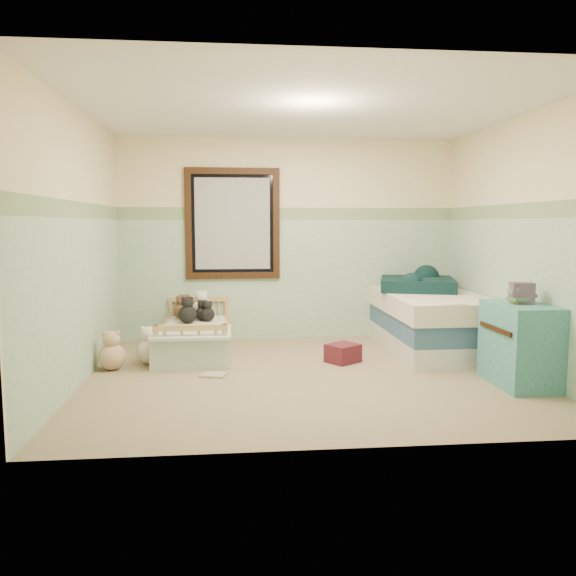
{
  "coord_description": "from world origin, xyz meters",
  "views": [
    {
      "loc": [
        -0.71,
        -5.26,
        1.45
      ],
      "look_at": [
        -0.15,
        0.35,
        0.81
      ],
      "focal_mm": 35.2,
      "sensor_mm": 36.0,
      "label": 1
    }
  ],
  "objects": [
    {
      "name": "floor",
      "position": [
        0.0,
        0.0,
        -0.01
      ],
      "size": [
        4.2,
        3.6,
        0.02
      ],
      "primitive_type": "cube",
      "color": "#927A5A",
      "rests_on": "ground"
    },
    {
      "name": "window_frame",
      "position": [
        -0.7,
        1.76,
        1.45
      ],
      "size": [
        1.16,
        0.06,
        1.36
      ],
      "primitive_type": "cube",
      "color": "black",
      "rests_on": "wall_back"
    },
    {
      "name": "plush_bed_white",
      "position": [
        -1.08,
        1.55,
        0.42
      ],
      "size": [
        0.23,
        0.23,
        0.23
      ],
      "primitive_type": "sphere",
      "color": "silver",
      "rests_on": "toddler_mattress"
    },
    {
      "name": "twin_bed_frame",
      "position": [
        1.55,
        0.99,
        0.11
      ],
      "size": [
        1.0,
        1.99,
        0.22
      ],
      "primitive_type": "cube",
      "color": "silver",
      "rests_on": "floor"
    },
    {
      "name": "floor_book",
      "position": [
        -0.9,
        0.05,
        0.01
      ],
      "size": [
        0.28,
        0.24,
        0.02
      ],
      "primitive_type": "cube",
      "rotation": [
        0.0,
        0.0,
        -0.25
      ],
      "color": "#F8D04A",
      "rests_on": "floor"
    },
    {
      "name": "wainscot_mint",
      "position": [
        0.0,
        1.79,
        0.75
      ],
      "size": [
        4.2,
        0.01,
        1.5
      ],
      "primitive_type": "cube",
      "color": "#90AC98",
      "rests_on": "floor"
    },
    {
      "name": "wall_back",
      "position": [
        0.0,
        1.8,
        1.25
      ],
      "size": [
        4.2,
        0.04,
        2.5
      ],
      "primitive_type": "cube",
      "color": "beige",
      "rests_on": "floor"
    },
    {
      "name": "plush_floor_cream",
      "position": [
        -1.57,
        0.59,
        0.13
      ],
      "size": [
        0.27,
        0.27,
        0.27
      ],
      "primitive_type": "sphere",
      "color": "beige",
      "rests_on": "floor"
    },
    {
      "name": "extra_plush_3",
      "position": [
        -1.03,
        1.45,
        0.39
      ],
      "size": [
        0.16,
        0.16,
        0.16
      ],
      "primitive_type": "sphere",
      "color": "beige",
      "rests_on": "toddler_mattress"
    },
    {
      "name": "extra_plush_1",
      "position": [
        -1.07,
        1.39,
        0.39
      ],
      "size": [
        0.17,
        0.17,
        0.17
      ],
      "primitive_type": "sphere",
      "color": "black",
      "rests_on": "toddler_mattress"
    },
    {
      "name": "plush_bed_tan",
      "position": [
        -1.23,
        1.33,
        0.4
      ],
      "size": [
        0.17,
        0.17,
        0.17
      ],
      "primitive_type": "sphere",
      "color": "tan",
      "rests_on": "toddler_mattress"
    },
    {
      "name": "twin_boxspring",
      "position": [
        1.55,
        0.99,
        0.33
      ],
      "size": [
        1.0,
        1.99,
        0.22
      ],
      "primitive_type": "cube",
      "color": "navy",
      "rests_on": "twin_bed_frame"
    },
    {
      "name": "dresser",
      "position": [
        1.86,
        -0.52,
        0.37
      ],
      "size": [
        0.46,
        0.74,
        0.74
      ],
      "primitive_type": "cube",
      "color": "teal",
      "rests_on": "floor"
    },
    {
      "name": "border_strip",
      "position": [
        0.0,
        1.79,
        1.57
      ],
      "size": [
        4.2,
        0.01,
        0.15
      ],
      "primitive_type": "cube",
      "color": "#446F42",
      "rests_on": "wall_back"
    },
    {
      "name": "plush_bed_brown",
      "position": [
        -1.28,
        1.55,
        0.41
      ],
      "size": [
        0.2,
        0.2,
        0.2
      ],
      "primitive_type": "sphere",
      "color": "brown",
      "rests_on": "toddler_mattress"
    },
    {
      "name": "book_stack",
      "position": [
        1.86,
        -0.5,
        0.84
      ],
      "size": [
        0.22,
        0.18,
        0.19
      ],
      "primitive_type": "cube",
      "rotation": [
        0.0,
        0.0,
        -0.19
      ],
      "color": "brown",
      "rests_on": "dresser"
    },
    {
      "name": "window_blinds",
      "position": [
        -0.7,
        1.77,
        1.45
      ],
      "size": [
        0.92,
        0.01,
        1.12
      ],
      "primitive_type": "cube",
      "color": "#B8B8B5",
      "rests_on": "window_frame"
    },
    {
      "name": "patchwork_quilt",
      "position": [
        -1.13,
        0.59,
        0.33
      ],
      "size": [
        0.8,
        0.74,
        0.03
      ],
      "primitive_type": "cube",
      "color": "#8BB6CE",
      "rests_on": "toddler_mattress"
    },
    {
      "name": "teal_blanket",
      "position": [
        1.5,
        1.29,
        0.73
      ],
      "size": [
        1.06,
        1.1,
        0.14
      ],
      "primitive_type": "cube",
      "rotation": [
        0.0,
        0.0,
        -0.28
      ],
      "color": "black",
      "rests_on": "twin_mattress"
    },
    {
      "name": "red_pillow",
      "position": [
        0.44,
        0.47,
        0.1
      ],
      "size": [
        0.41,
        0.4,
        0.19
      ],
      "primitive_type": "cube",
      "rotation": [
        0.0,
        0.0,
        0.61
      ],
      "color": "maroon",
      "rests_on": "floor"
    },
    {
      "name": "wall_front",
      "position": [
        0.0,
        -1.8,
        1.25
      ],
      "size": [
        4.2,
        0.04,
        2.5
      ],
      "primitive_type": "cube",
      "color": "beige",
      "rests_on": "floor"
    },
    {
      "name": "toddler_bed_frame",
      "position": [
        -1.13,
        1.05,
        0.1
      ],
      "size": [
        0.74,
        1.48,
        0.19
      ],
      "primitive_type": "cube",
      "color": "olive",
      "rests_on": "floor"
    },
    {
      "name": "wall_right",
      "position": [
        2.1,
        0.0,
        1.25
      ],
      "size": [
        0.04,
        3.6,
        2.5
      ],
      "primitive_type": "cube",
      "color": "beige",
      "rests_on": "floor"
    },
    {
      "name": "toddler_mattress",
      "position": [
        -1.13,
        1.05,
        0.25
      ],
      "size": [
        0.68,
        1.42,
        0.12
      ],
      "primitive_type": "cube",
      "color": "white",
      "rests_on": "toddler_bed_frame"
    },
    {
      "name": "extra_plush_0",
      "position": [
        -1.23,
        1.22,
        0.42
      ],
      "size": [
        0.21,
        0.21,
        0.21
      ],
      "primitive_type": "sphere",
      "color": "black",
      "rests_on": "toddler_mattress"
    },
    {
      "name": "twin_mattress",
      "position": [
        1.55,
        0.99,
        0.55
      ],
      "size": [
        1.04,
        2.03,
        0.22
      ],
      "primitive_type": "cube",
      "color": "silver",
      "rests_on": "twin_boxspring"
    },
    {
      "name": "plush_floor_tan",
      "position": [
        -1.91,
        0.38,
        0.13
      ],
      "size": [
        0.27,
        0.27,
        0.27
      ],
      "primitive_type": "sphere",
      "color": "tan",
      "rests_on": "floor"
    },
    {
      "name": "plush_bed_dark",
      "position": [
        -1.0,
        1.33,
        0.39
      ],
      "size": [
        0.16,
        0.16,
        0.16
      ],
      "primitive_type": "sphere",
      "color": "black",
      "rests_on": "toddler_mattress"
    },
    {
      "name": "ceiling",
      "position": [
        0.0,
        0.0,
        2.51
      ],
      "size": [
        4.2,
        3.6,
        0.02
      ],
      "primitive_type": "cube",
      "color": "white",
      "rests_on": "wall_back"
    },
    {
      "name": "extra_plush_2",
      "position": [
        -1.32,
        1.53,
        0.41
      ],
      "size": [
        0.19,
        0.19,
        0.19
      ],
      "primitive_type": "sphere",
      "color": "brown",
      "rests_on": "toddler_mattress"
    },
    {
      "name": "wall_left",
      "position": [
        -2.1,
        0.0,
        1.25
      ],
      "size": [
        0.04,
        3.6,
        2.5
      ],
      "primitive_type": "cube",
      "color": "beige",
      "rests_on": "floor"
    }
  ]
}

